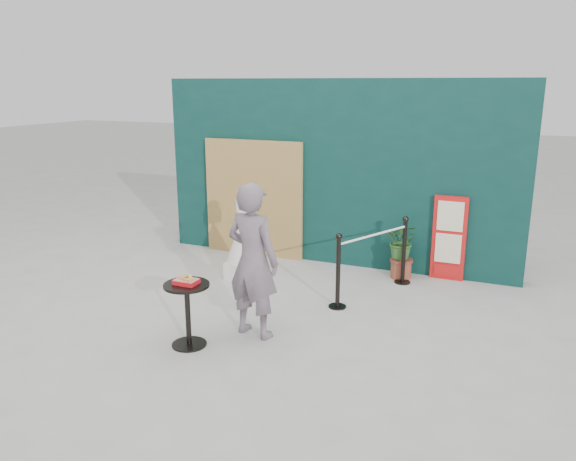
# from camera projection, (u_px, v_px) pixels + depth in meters

# --- Properties ---
(ground) EXTENTS (60.00, 60.00, 0.00)m
(ground) POSITION_uv_depth(u_px,v_px,m) (249.00, 334.00, 6.76)
(ground) COLOR #ADAAA5
(ground) RESTS_ON ground
(back_wall) EXTENTS (6.00, 0.30, 3.00)m
(back_wall) POSITION_uv_depth(u_px,v_px,m) (335.00, 173.00, 9.17)
(back_wall) COLOR #092C2B
(back_wall) RESTS_ON ground
(bamboo_fence) EXTENTS (1.80, 0.08, 2.00)m
(bamboo_fence) POSITION_uv_depth(u_px,v_px,m) (253.00, 199.00, 9.65)
(bamboo_fence) COLOR tan
(bamboo_fence) RESTS_ON ground
(woman) EXTENTS (0.74, 0.54, 1.85)m
(woman) POSITION_uv_depth(u_px,v_px,m) (253.00, 261.00, 6.52)
(woman) COLOR slate
(woman) RESTS_ON ground
(menu_board) EXTENTS (0.50, 0.07, 1.30)m
(menu_board) POSITION_uv_depth(u_px,v_px,m) (449.00, 238.00, 8.49)
(menu_board) COLOR red
(menu_board) RESTS_ON ground
(statue) EXTENTS (0.56, 0.56, 1.44)m
(statue) POSITION_uv_depth(u_px,v_px,m) (244.00, 241.00, 8.57)
(statue) COLOR silver
(statue) RESTS_ON ground
(cafe_table) EXTENTS (0.52, 0.52, 0.75)m
(cafe_table) POSITION_uv_depth(u_px,v_px,m) (187.00, 305.00, 6.35)
(cafe_table) COLOR black
(cafe_table) RESTS_ON ground
(food_basket) EXTENTS (0.26, 0.19, 0.11)m
(food_basket) POSITION_uv_depth(u_px,v_px,m) (187.00, 281.00, 6.27)
(food_basket) COLOR red
(food_basket) RESTS_ON cafe_table
(planter) EXTENTS (0.51, 0.45, 0.87)m
(planter) POSITION_uv_depth(u_px,v_px,m) (402.00, 246.00, 8.58)
(planter) COLOR brown
(planter) RESTS_ON ground
(stanchion_barrier) EXTENTS (0.84, 1.54, 1.03)m
(stanchion_barrier) POSITION_uv_depth(u_px,v_px,m) (373.00, 261.00, 7.90)
(stanchion_barrier) COLOR black
(stanchion_barrier) RESTS_ON ground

